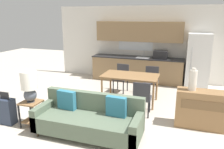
{
  "coord_description": "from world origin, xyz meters",
  "views": [
    {
      "loc": [
        1.6,
        -3.39,
        2.33
      ],
      "look_at": [
        -0.03,
        1.5,
        0.95
      ],
      "focal_mm": 35.0,
      "sensor_mm": 36.0,
      "label": 1
    }
  ],
  "objects_px": {
    "dining_table": "(130,77)",
    "dining_chair_near_right": "(142,97)",
    "suitcase": "(7,111)",
    "vase": "(193,80)",
    "dining_chair_far_left": "(121,77)",
    "refrigerator": "(198,61)",
    "dining_chair_far_right": "(151,80)",
    "side_table": "(32,110)",
    "couch": "(89,119)",
    "credenza": "(201,109)",
    "table_lamp": "(29,85)"
  },
  "relations": [
    {
      "from": "credenza",
      "to": "vase",
      "type": "relative_size",
      "value": 2.17
    },
    {
      "from": "dining_table",
      "to": "dining_chair_near_right",
      "type": "distance_m",
      "value": 0.95
    },
    {
      "from": "table_lamp",
      "to": "dining_chair_near_right",
      "type": "distance_m",
      "value": 2.54
    },
    {
      "from": "dining_chair_near_right",
      "to": "refrigerator",
      "type": "bearing_deg",
      "value": -118.57
    },
    {
      "from": "couch",
      "to": "table_lamp",
      "type": "xyz_separation_m",
      "value": [
        -1.33,
        -0.07,
        0.6
      ]
    },
    {
      "from": "dining_chair_far_right",
      "to": "suitcase",
      "type": "bearing_deg",
      "value": -137.15
    },
    {
      "from": "side_table",
      "to": "dining_chair_far_right",
      "type": "height_order",
      "value": "dining_chair_far_right"
    },
    {
      "from": "dining_chair_far_right",
      "to": "suitcase",
      "type": "xyz_separation_m",
      "value": [
        -2.77,
        -2.87,
        -0.19
      ]
    },
    {
      "from": "suitcase",
      "to": "credenza",
      "type": "bearing_deg",
      "value": 16.24
    },
    {
      "from": "credenza",
      "to": "suitcase",
      "type": "relative_size",
      "value": 1.4
    },
    {
      "from": "table_lamp",
      "to": "vase",
      "type": "relative_size",
      "value": 1.41
    },
    {
      "from": "couch",
      "to": "suitcase",
      "type": "height_order",
      "value": "couch"
    },
    {
      "from": "dining_table",
      "to": "dining_chair_near_right",
      "type": "height_order",
      "value": "dining_chair_near_right"
    },
    {
      "from": "refrigerator",
      "to": "couch",
      "type": "distance_m",
      "value": 4.55
    },
    {
      "from": "suitcase",
      "to": "dining_chair_far_left",
      "type": "bearing_deg",
      "value": 58.04
    },
    {
      "from": "dining_chair_far_left",
      "to": "suitcase",
      "type": "bearing_deg",
      "value": -115.04
    },
    {
      "from": "refrigerator",
      "to": "dining_chair_far_right",
      "type": "height_order",
      "value": "refrigerator"
    },
    {
      "from": "dining_table",
      "to": "dining_chair_far_left",
      "type": "xyz_separation_m",
      "value": [
        -0.47,
        0.79,
        -0.22
      ]
    },
    {
      "from": "side_table",
      "to": "credenza",
      "type": "xyz_separation_m",
      "value": [
        3.47,
        1.1,
        0.04
      ]
    },
    {
      "from": "refrigerator",
      "to": "vase",
      "type": "height_order",
      "value": "refrigerator"
    },
    {
      "from": "table_lamp",
      "to": "vase",
      "type": "distance_m",
      "value": 3.42
    },
    {
      "from": "refrigerator",
      "to": "dining_chair_far_right",
      "type": "bearing_deg",
      "value": -136.31
    },
    {
      "from": "dining_chair_near_right",
      "to": "couch",
      "type": "bearing_deg",
      "value": 51.24
    },
    {
      "from": "side_table",
      "to": "refrigerator",
      "type": "bearing_deg",
      "value": 49.23
    },
    {
      "from": "refrigerator",
      "to": "dining_chair_far_left",
      "type": "distance_m",
      "value": 2.62
    },
    {
      "from": "suitcase",
      "to": "dining_chair_far_right",
      "type": "bearing_deg",
      "value": 46.03
    },
    {
      "from": "credenza",
      "to": "dining_chair_far_left",
      "type": "relative_size",
      "value": 1.2
    },
    {
      "from": "dining_chair_far_left",
      "to": "dining_chair_far_right",
      "type": "xyz_separation_m",
      "value": [
        0.95,
        -0.04,
        0.0
      ]
    },
    {
      "from": "dining_chair_far_left",
      "to": "refrigerator",
      "type": "bearing_deg",
      "value": 35.22
    },
    {
      "from": "credenza",
      "to": "table_lamp",
      "type": "bearing_deg",
      "value": -162.35
    },
    {
      "from": "dining_table",
      "to": "dining_chair_far_left",
      "type": "bearing_deg",
      "value": 121.0
    },
    {
      "from": "couch",
      "to": "vase",
      "type": "distance_m",
      "value": 2.29
    },
    {
      "from": "refrigerator",
      "to": "credenza",
      "type": "bearing_deg",
      "value": -90.3
    },
    {
      "from": "side_table",
      "to": "suitcase",
      "type": "xyz_separation_m",
      "value": [
        -0.6,
        -0.09,
        -0.07
      ]
    },
    {
      "from": "dining_chair_far_left",
      "to": "side_table",
      "type": "bearing_deg",
      "value": -106.3
    },
    {
      "from": "couch",
      "to": "dining_chair_far_left",
      "type": "bearing_deg",
      "value": 92.64
    },
    {
      "from": "table_lamp",
      "to": "dining_table",
      "type": "bearing_deg",
      "value": 50.51
    },
    {
      "from": "vase",
      "to": "dining_chair_far_left",
      "type": "height_order",
      "value": "vase"
    },
    {
      "from": "table_lamp",
      "to": "suitcase",
      "type": "distance_m",
      "value": 0.89
    },
    {
      "from": "couch",
      "to": "credenza",
      "type": "distance_m",
      "value": 2.37
    },
    {
      "from": "side_table",
      "to": "dining_chair_far_right",
      "type": "relative_size",
      "value": 0.65
    },
    {
      "from": "dining_chair_far_right",
      "to": "refrigerator",
      "type": "bearing_deg",
      "value": 40.51
    },
    {
      "from": "table_lamp",
      "to": "dining_chair_far_right",
      "type": "xyz_separation_m",
      "value": [
        2.15,
        2.78,
        -0.45
      ]
    },
    {
      "from": "dining_table",
      "to": "couch",
      "type": "distance_m",
      "value": 2.03
    },
    {
      "from": "dining_table",
      "to": "couch",
      "type": "relative_size",
      "value": 0.71
    },
    {
      "from": "table_lamp",
      "to": "dining_chair_far_left",
      "type": "bearing_deg",
      "value": 66.96
    },
    {
      "from": "refrigerator",
      "to": "dining_chair_near_right",
      "type": "height_order",
      "value": "refrigerator"
    },
    {
      "from": "dining_chair_near_right",
      "to": "dining_chair_far_right",
      "type": "bearing_deg",
      "value": -93.1
    },
    {
      "from": "suitcase",
      "to": "vase",
      "type": "bearing_deg",
      "value": 17.06
    },
    {
      "from": "couch",
      "to": "vase",
      "type": "xyz_separation_m",
      "value": [
        1.92,
        1.03,
        0.71
      ]
    }
  ]
}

